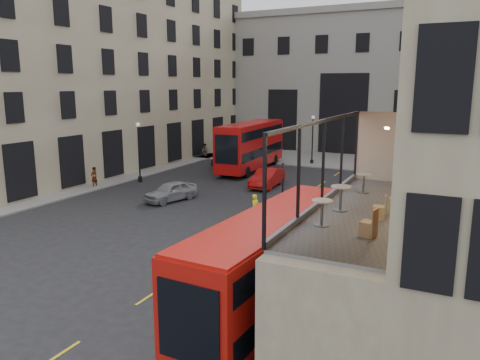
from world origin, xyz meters
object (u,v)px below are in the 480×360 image
at_px(street_lamp_b, 312,143).
at_px(bus_far, 251,143).
at_px(pedestrian_e, 94,177).
at_px(cyclist, 255,208).
at_px(bicycle, 253,220).
at_px(traffic_light_far, 214,144).
at_px(cafe_table_far, 364,180).
at_px(car_b, 267,178).
at_px(pedestrian_d, 438,162).
at_px(cafe_chair_d, 417,182).
at_px(car_a, 171,191).
at_px(pedestrian_b, 270,155).
at_px(cafe_table_near, 322,209).
at_px(cafe_chair_c, 398,204).
at_px(cafe_table_mid, 341,194).
at_px(traffic_light_near, 283,184).
at_px(car_c, 228,160).
at_px(pedestrian_c, 359,160).
at_px(cafe_chair_a, 369,228).
at_px(cafe_chair_b, 380,212).
at_px(bus_near, 273,263).
at_px(pedestrian_a, 205,151).
at_px(street_lamp_a, 139,156).

bearing_deg(street_lamp_b, bus_far, -127.86).
bearing_deg(pedestrian_e, cyclist, 80.59).
bearing_deg(pedestrian_e, bicycle, 77.63).
height_order(traffic_light_far, cafe_table_far, cafe_table_far).
relative_size(car_b, pedestrian_d, 2.72).
xyz_separation_m(street_lamp_b, cafe_chair_d, (13.65, -30.10, 2.50)).
relative_size(car_a, pedestrian_b, 2.34).
xyz_separation_m(cyclist, cafe_table_near, (8.15, -13.45, 4.20)).
bearing_deg(car_b, cafe_chair_c, -60.23).
height_order(cafe_table_mid, cafe_table_far, cafe_table_mid).
relative_size(traffic_light_near, bus_far, 0.31).
bearing_deg(car_c, pedestrian_c, -156.48).
height_order(car_a, pedestrian_e, pedestrian_e).
height_order(bicycle, pedestrian_c, pedestrian_c).
height_order(pedestrian_b, pedestrian_e, pedestrian_b).
xyz_separation_m(traffic_light_far, pedestrian_e, (-4.00, -13.62, -1.53)).
bearing_deg(bicycle, street_lamp_b, 27.72).
relative_size(pedestrian_e, cafe_chair_a, 2.28).
bearing_deg(pedestrian_c, cafe_table_mid, 87.21).
height_order(car_c, cafe_chair_a, cafe_chair_a).
distance_m(pedestrian_c, cafe_chair_b, 35.18).
xyz_separation_m(cafe_table_near, cafe_chair_b, (1.38, 1.45, -0.28)).
xyz_separation_m(bus_near, pedestrian_c, (-4.07, 33.56, -1.39)).
relative_size(pedestrian_c, cafe_chair_b, 2.49).
relative_size(bus_far, cafe_table_mid, 15.06).
height_order(pedestrian_a, cafe_chair_c, cafe_chair_c).
bearing_deg(street_lamp_b, cafe_chair_c, -68.39).
xyz_separation_m(street_lamp_b, pedestrian_c, (5.33, -0.85, -1.46)).
relative_size(traffic_light_far, cafe_chair_a, 4.86).
bearing_deg(car_a, cafe_table_far, -17.90).
distance_m(traffic_light_near, cafe_table_far, 12.14).
height_order(bus_far, pedestrian_e, bus_far).
distance_m(pedestrian_c, cafe_table_far, 31.73).
distance_m(pedestrian_d, cafe_table_near, 38.48).
bearing_deg(car_b, cafe_table_mid, -64.23).
height_order(car_c, pedestrian_d, pedestrian_d).
distance_m(street_lamp_a, pedestrian_a, 14.57).
xyz_separation_m(cyclist, cafe_chair_a, (9.57, -13.87, 3.93)).
height_order(car_a, cyclist, cyclist).
height_order(bicycle, cafe_table_mid, cafe_table_mid).
bearing_deg(bus_far, pedestrian_e, -121.50).
xyz_separation_m(cyclist, pedestrian_b, (-8.08, 21.89, 0.01)).
bearing_deg(traffic_light_far, pedestrian_e, -106.37).
distance_m(traffic_light_far, bus_far, 4.39).
bearing_deg(bus_near, cafe_chair_c, 5.58).
distance_m(cafe_table_near, cafe_chair_a, 1.50).
bearing_deg(cyclist, traffic_light_far, 52.10).
relative_size(bus_near, bicycle, 6.75).
bearing_deg(cafe_table_near, cafe_table_far, 87.50).
bearing_deg(cafe_table_far, car_c, 126.49).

